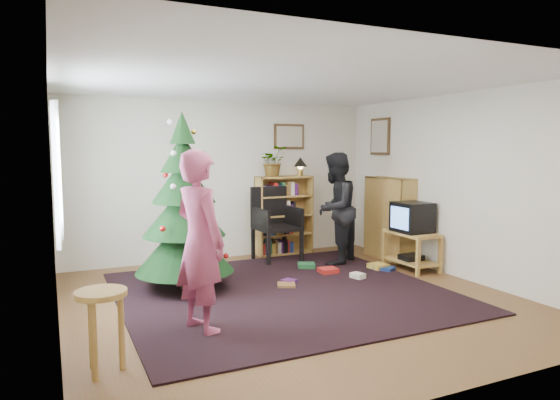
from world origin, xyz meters
name	(u,v)px	position (x,y,z in m)	size (l,w,h in m)	color
floor	(293,299)	(0.00, 0.00, 0.00)	(5.00, 5.00, 0.00)	brown
ceiling	(293,82)	(0.00, 0.00, 2.50)	(5.00, 5.00, 0.00)	white
wall_back	(224,180)	(0.00, 2.50, 1.25)	(5.00, 0.02, 2.50)	silver
wall_front	(453,223)	(0.00, -2.50, 1.25)	(5.00, 0.02, 2.50)	silver
wall_left	(53,203)	(-2.50, 0.00, 1.25)	(0.02, 5.00, 2.50)	silver
wall_right	(458,186)	(2.50, 0.00, 1.25)	(0.02, 5.00, 2.50)	silver
rug	(282,292)	(0.00, 0.30, 0.01)	(3.80, 3.60, 0.02)	black
window_pane	(55,173)	(-2.47, 0.60, 1.50)	(0.04, 1.20, 1.40)	silver
curtain	(58,171)	(-2.43, 1.30, 1.50)	(0.06, 0.35, 1.60)	white
picture_back	(289,137)	(1.15, 2.48, 1.95)	(0.55, 0.03, 0.42)	#4C3319
picture_right	(380,137)	(2.48, 1.75, 1.95)	(0.03, 0.50, 0.60)	#4C3319
christmas_tree	(184,217)	(-1.04, 0.93, 0.92)	(1.21, 1.21, 2.20)	#3F2816
bookshelf_back	(284,214)	(1.00, 2.34, 0.66)	(0.95, 0.30, 1.30)	#B88F41
bookshelf_right	(389,218)	(2.34, 1.28, 0.66)	(0.30, 0.95, 1.30)	#B88F41
tv_stand	(411,247)	(2.22, 0.59, 0.32)	(0.46, 0.82, 0.55)	#B88F41
crt_tv	(412,217)	(2.22, 0.59, 0.77)	(0.46, 0.50, 0.43)	black
armchair	(274,220)	(0.68, 2.06, 0.63)	(0.65, 0.65, 1.15)	black
stool	(101,309)	(-2.20, -1.08, 0.51)	(0.40, 0.40, 0.66)	#B88F41
person_standing	(200,242)	(-1.25, -0.52, 0.88)	(0.64, 0.42, 1.75)	#AD456B
person_by_chair	(335,209)	(1.38, 1.35, 0.85)	(0.82, 0.64, 1.70)	black
potted_plant	(273,161)	(0.80, 2.34, 1.55)	(0.44, 0.39, 0.49)	gray
table_lamp	(300,163)	(1.30, 2.34, 1.51)	(0.23, 0.23, 0.31)	#A57F33
floor_clutter	(334,273)	(1.00, 0.72, 0.04)	(1.86, 1.03, 0.08)	#A51E19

